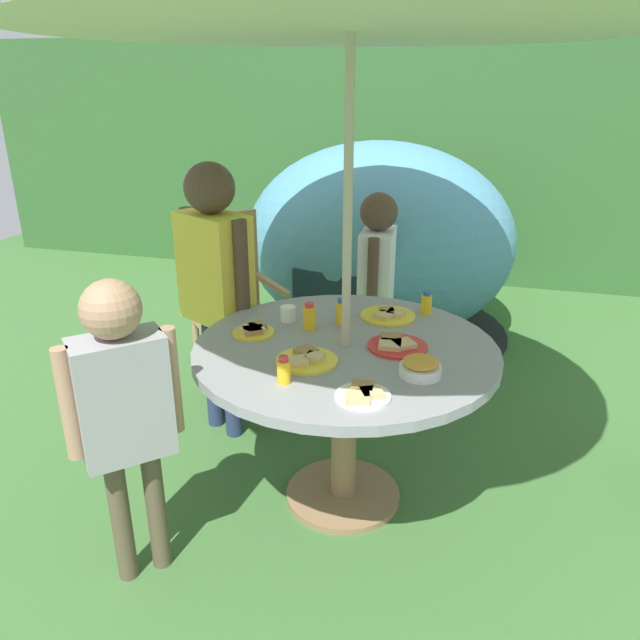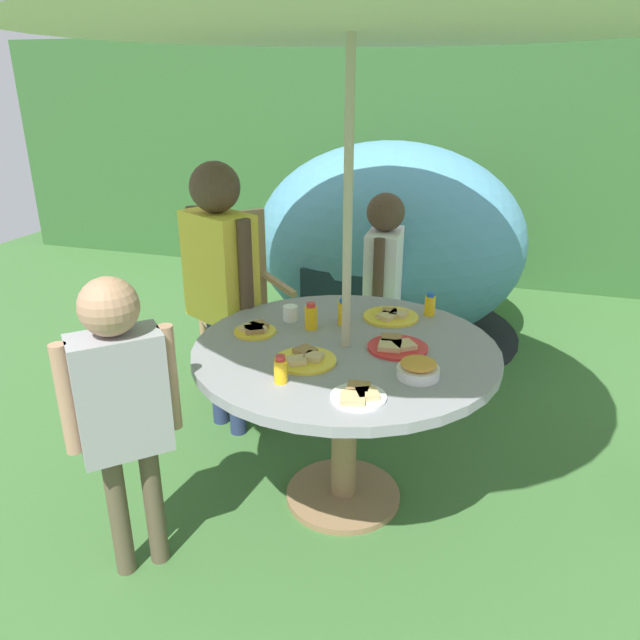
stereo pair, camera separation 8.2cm
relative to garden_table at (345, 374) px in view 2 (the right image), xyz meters
The scene contains 19 objects.
ground_plane 0.64m from the garden_table, ahead, with size 10.00×10.00×0.02m, color #3D6B33.
hedge_backdrop 3.71m from the garden_table, 90.00° to the left, with size 9.00×0.70×2.15m, color #33602D.
garden_table is the anchor object (origin of this frame).
wooden_chair 1.26m from the garden_table, 135.01° to the left, with size 0.65×0.65×1.06m.
dome_tent 2.04m from the garden_table, 96.35° to the left, with size 2.20×2.20×1.39m.
child_in_white_shirt 1.00m from the garden_table, 92.93° to the left, with size 0.21×0.41×1.22m.
child_in_yellow_shirt 0.90m from the garden_table, 152.15° to the left, with size 0.43×0.35×1.43m.
child_in_grey_shirt 0.91m from the garden_table, 135.48° to the right, with size 0.34×0.34×1.18m.
snack_bowl 0.41m from the garden_table, 30.36° to the right, with size 0.16×0.16×0.07m.
plate_near_left 0.26m from the garden_table, 120.06° to the right, with size 0.24×0.24×0.03m.
plate_front_edge 0.40m from the garden_table, 71.90° to the left, with size 0.25×0.25×0.03m.
plate_back_edge 0.44m from the garden_table, behind, with size 0.18×0.18×0.03m.
plate_near_right 0.25m from the garden_table, ahead, with size 0.24×0.24×0.03m.
plate_mid_left 0.47m from the garden_table, 69.16° to the right, with size 0.19×0.19×0.03m.
juice_bottle_far_left 0.56m from the garden_table, 58.28° to the left, with size 0.05×0.05×0.11m.
juice_bottle_far_right 0.44m from the garden_table, 110.12° to the right, with size 0.05×0.05×0.11m.
juice_bottle_center_front 0.30m from the garden_table, 145.24° to the left, with size 0.06×0.06×0.12m.
juice_bottle_center_back 0.30m from the garden_table, 107.32° to the left, with size 0.05×0.05×0.12m.
cup_near 0.40m from the garden_table, 147.78° to the left, with size 0.07×0.07×0.07m, color white.
Camera 2 is at (0.58, -2.20, 1.78)m, focal length 33.99 mm.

